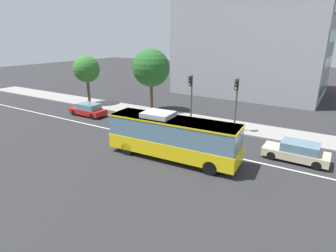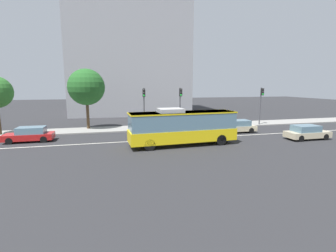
# 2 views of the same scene
# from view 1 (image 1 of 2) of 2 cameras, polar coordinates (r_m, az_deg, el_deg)

# --- Properties ---
(ground_plane) EXTENTS (160.00, 160.00, 0.00)m
(ground_plane) POSITION_cam_1_polar(r_m,az_deg,el_deg) (22.58, 2.92, -4.18)
(ground_plane) COLOR #28282B
(sidewalk_kerb) EXTENTS (80.00, 3.80, 0.14)m
(sidewalk_kerb) POSITION_cam_1_polar(r_m,az_deg,el_deg) (28.61, 9.64, 0.65)
(sidewalk_kerb) COLOR gray
(sidewalk_kerb) RESTS_ON ground_plane
(lane_centre_line) EXTENTS (76.00, 0.16, 0.01)m
(lane_centre_line) POSITION_cam_1_polar(r_m,az_deg,el_deg) (22.57, 2.92, -4.17)
(lane_centre_line) COLOR silver
(lane_centre_line) RESTS_ON ground_plane
(transit_bus) EXTENTS (10.11, 2.97, 3.46)m
(transit_bus) POSITION_cam_1_polar(r_m,az_deg,el_deg) (19.57, 0.90, -2.09)
(transit_bus) COLOR yellow
(transit_bus) RESTS_ON ground_plane
(sedan_red) EXTENTS (4.51, 1.83, 1.46)m
(sedan_red) POSITION_cam_1_polar(r_m,az_deg,el_deg) (32.35, -16.80, 3.39)
(sedan_red) COLOR #B21919
(sedan_red) RESTS_ON ground_plane
(sedan_beige_ahead) EXTENTS (4.56, 1.95, 1.46)m
(sedan_beige_ahead) POSITION_cam_1_polar(r_m,az_deg,el_deg) (21.73, 25.98, -4.99)
(sedan_beige_ahead) COLOR #C6B793
(sedan_beige_ahead) RESTS_ON ground_plane
(traffic_light_near_corner) EXTENTS (0.32, 0.62, 5.20)m
(traffic_light_near_corner) POSITION_cam_1_polar(r_m,az_deg,el_deg) (25.36, 14.47, 6.21)
(traffic_light_near_corner) COLOR #47474C
(traffic_light_near_corner) RESTS_ON ground_plane
(traffic_light_far_corner) EXTENTS (0.35, 0.62, 5.20)m
(traffic_light_far_corner) POSITION_cam_1_polar(r_m,az_deg,el_deg) (26.87, 4.94, 7.39)
(traffic_light_far_corner) COLOR #47474C
(traffic_light_far_corner) RESTS_ON ground_plane
(street_tree_kerbside_left) EXTENTS (3.47, 3.47, 6.52)m
(street_tree_kerbside_left) POSITION_cam_1_polar(r_m,az_deg,el_deg) (37.30, -17.15, 11.59)
(street_tree_kerbside_left) COLOR #4C3823
(street_tree_kerbside_left) RESTS_ON ground_plane
(street_tree_kerbside_centre) EXTENTS (4.46, 4.46, 7.54)m
(street_tree_kerbside_centre) POSITION_cam_1_polar(r_m,az_deg,el_deg) (32.32, -3.68, 12.36)
(street_tree_kerbside_centre) COLOR #4C3823
(street_tree_kerbside_centre) RESTS_ON ground_plane
(office_block_background) EXTENTS (22.49, 16.45, 23.80)m
(office_block_background) POSITION_cam_1_polar(r_m,az_deg,el_deg) (46.55, 18.38, 21.51)
(office_block_background) COLOR #939399
(office_block_background) RESTS_ON ground_plane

